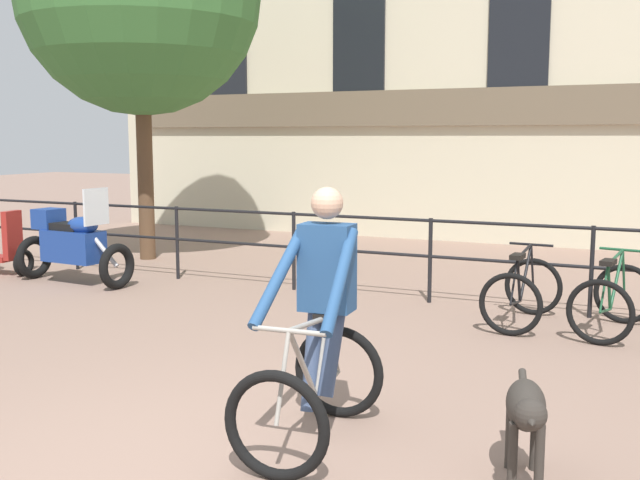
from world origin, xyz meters
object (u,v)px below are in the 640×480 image
object	(u,v)px
cyclist_with_bike	(318,328)
parked_bicycle_near_lamp	(522,293)
parked_motorcycle	(72,244)
parked_bicycle_mid_left	(613,300)
dog	(526,411)

from	to	relation	value
cyclist_with_bike	parked_bicycle_near_lamp	xyz separation A→B (m)	(0.72, 3.73, -0.41)
cyclist_with_bike	parked_bicycle_near_lamp	size ratio (longest dim) A/B	1.48
parked_motorcycle	parked_bicycle_mid_left	xyz separation A→B (m)	(7.02, 0.24, -0.20)
cyclist_with_bike	parked_bicycle_mid_left	distance (m)	4.10
parked_bicycle_near_lamp	parked_bicycle_mid_left	bearing A→B (deg)	-176.56
dog	parked_bicycle_near_lamp	world-z (taller)	parked_bicycle_near_lamp
cyclist_with_bike	parked_motorcycle	size ratio (longest dim) A/B	0.96
dog	parked_bicycle_mid_left	size ratio (longest dim) A/B	0.73
dog	parked_bicycle_mid_left	distance (m)	3.87
parked_bicycle_near_lamp	cyclist_with_bike	bearing A→B (deg)	82.53
parked_motorcycle	parked_bicycle_near_lamp	distance (m)	6.11
parked_motorcycle	dog	bearing A→B (deg)	-114.14
cyclist_with_bike	dog	bearing A→B (deg)	-9.05
dog	parked_motorcycle	xyz separation A→B (m)	(-6.77, 3.62, 0.11)
cyclist_with_bike	parked_bicycle_near_lamp	distance (m)	3.82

